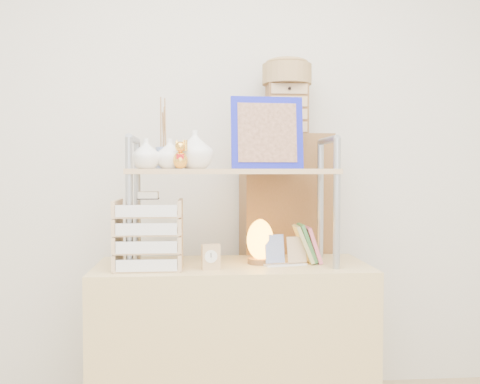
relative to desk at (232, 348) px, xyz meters
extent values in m
cube|color=silver|center=(0.00, 0.50, 0.93)|extent=(3.40, 0.02, 2.60)
cube|color=#D4B570|center=(0.00, 0.00, 0.00)|extent=(1.20, 0.50, 0.75)
cube|color=brown|center=(0.30, 0.37, 0.30)|extent=(0.47, 0.27, 1.35)
cylinder|color=#979CA5|center=(-0.43, -0.15, 0.65)|extent=(0.03, 0.03, 0.55)
cylinder|color=#979CA5|center=(-0.43, 0.15, 0.65)|extent=(0.03, 0.03, 0.55)
cylinder|color=#979CA5|center=(-0.43, 0.00, 0.93)|extent=(0.03, 0.30, 0.03)
cylinder|color=#979CA5|center=(0.43, -0.15, 0.65)|extent=(0.03, 0.03, 0.55)
cylinder|color=#979CA5|center=(0.43, 0.15, 0.65)|extent=(0.03, 0.03, 0.55)
cylinder|color=#979CA5|center=(0.43, 0.00, 0.93)|extent=(0.03, 0.30, 0.03)
cube|color=tan|center=(0.00, 0.00, 0.79)|extent=(0.90, 0.34, 0.02)
imported|color=white|center=(-0.37, -0.02, 0.86)|extent=(0.12, 0.12, 0.13)
imported|color=white|center=(-0.27, 0.00, 0.86)|extent=(0.13, 0.13, 0.13)
imported|color=white|center=(-0.16, 0.02, 0.88)|extent=(0.16, 0.16, 0.17)
cylinder|color=#23489B|center=(-0.31, 0.12, 0.85)|extent=(0.07, 0.07, 0.10)
cube|color=#1319B4|center=(0.17, 0.10, 0.96)|extent=(0.34, 0.07, 0.33)
cube|color=brown|center=(0.17, 0.09, 0.96)|extent=(0.27, 0.05, 0.27)
cube|color=#D95F76|center=(0.36, 0.00, 0.46)|extent=(0.07, 0.12, 0.17)
cube|color=#4A9349|center=(0.34, 0.02, 0.46)|extent=(0.07, 0.12, 0.16)
cube|color=tan|center=(0.32, 0.00, 0.46)|extent=(0.08, 0.13, 0.16)
cube|color=#DAAF83|center=(-0.36, -0.06, 0.38)|extent=(0.27, 0.25, 0.01)
cube|color=white|center=(-0.36, -0.18, 0.41)|extent=(0.25, 0.01, 0.05)
cube|color=#DAAF83|center=(-0.36, -0.06, 0.45)|extent=(0.27, 0.25, 0.01)
cube|color=white|center=(-0.36, -0.18, 0.48)|extent=(0.25, 0.01, 0.05)
cube|color=#DAAF83|center=(-0.36, -0.06, 0.53)|extent=(0.27, 0.25, 0.01)
cube|color=white|center=(-0.36, -0.18, 0.55)|extent=(0.25, 0.01, 0.05)
cube|color=#DAAF83|center=(-0.36, -0.06, 0.60)|extent=(0.27, 0.25, 0.01)
cube|color=white|center=(-0.36, -0.18, 0.63)|extent=(0.25, 0.01, 0.05)
cube|color=beige|center=(-0.36, -0.08, 0.68)|extent=(0.08, 0.08, 0.03)
cylinder|color=brown|center=(0.12, 0.00, 0.39)|extent=(0.11, 0.11, 0.02)
ellipsoid|color=orange|center=(0.12, 0.00, 0.49)|extent=(0.13, 0.12, 0.17)
cube|color=tan|center=(-0.10, -0.12, 0.43)|extent=(0.08, 0.04, 0.11)
cylinder|color=white|center=(-0.10, -0.14, 0.43)|extent=(0.05, 0.01, 0.05)
cube|color=white|center=(0.23, -0.05, 0.38)|extent=(0.19, 0.10, 0.01)
cube|color=navy|center=(0.18, -0.05, 0.45)|extent=(0.09, 0.05, 0.12)
cube|color=#A3835D|center=(0.28, -0.04, 0.44)|extent=(0.09, 0.04, 0.11)
cube|color=brown|center=(0.30, 0.35, 1.10)|extent=(0.20, 0.15, 0.25)
cube|color=tan|center=(0.30, 0.27, 1.01)|extent=(0.18, 0.01, 0.05)
cube|color=tan|center=(0.30, 0.27, 1.07)|extent=(0.18, 0.01, 0.05)
cube|color=tan|center=(0.30, 0.27, 1.13)|extent=(0.18, 0.01, 0.05)
cube|color=tan|center=(0.30, 0.27, 1.19)|extent=(0.18, 0.01, 0.05)
cylinder|color=olive|center=(0.30, 0.35, 1.28)|extent=(0.25, 0.25, 0.10)
camera|label=1|loc=(-0.16, -2.35, 0.79)|focal=40.00mm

